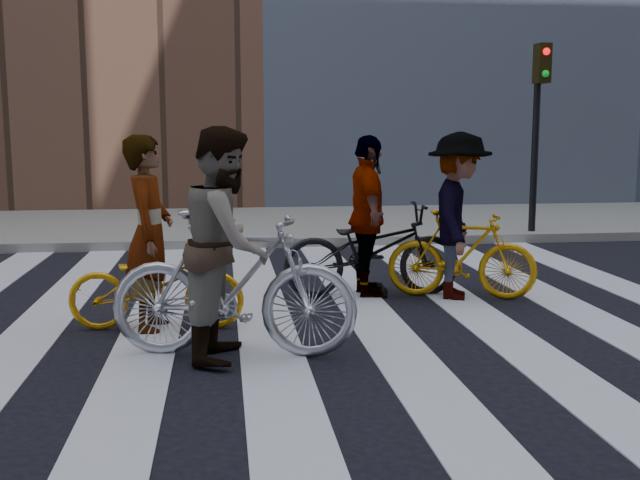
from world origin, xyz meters
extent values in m
plane|color=black|center=(0.00, 0.00, 0.00)|extent=(100.00, 100.00, 0.00)
cube|color=gray|center=(0.00, 7.50, 0.07)|extent=(100.00, 5.00, 0.15)
cube|color=silver|center=(-2.75, 0.00, 0.01)|extent=(0.55, 10.00, 0.01)
cube|color=silver|center=(-1.65, 0.00, 0.01)|extent=(0.55, 10.00, 0.01)
cube|color=silver|center=(-0.55, 0.00, 0.01)|extent=(0.55, 10.00, 0.01)
cube|color=silver|center=(0.55, 0.00, 0.01)|extent=(0.55, 10.00, 0.01)
cube|color=silver|center=(1.65, 0.00, 0.01)|extent=(0.55, 10.00, 0.01)
cube|color=silver|center=(2.75, 0.00, 0.01)|extent=(0.55, 10.00, 0.01)
cylinder|color=black|center=(4.40, 5.40, 1.60)|extent=(0.12, 0.12, 3.20)
cube|color=black|center=(4.40, 5.25, 3.00)|extent=(0.22, 0.28, 0.65)
sphere|color=red|center=(4.40, 5.10, 3.18)|extent=(0.12, 0.12, 0.12)
sphere|color=#0CCC26|center=(4.40, 5.10, 2.82)|extent=(0.12, 0.12, 0.12)
imported|color=orange|center=(-1.59, 0.20, 0.44)|extent=(1.71, 0.72, 0.88)
imported|color=silver|center=(-0.87, -0.78, 0.63)|extent=(2.16, 0.98, 1.25)
imported|color=orange|center=(1.73, 1.12, 0.50)|extent=(1.74, 1.00, 1.01)
imported|color=black|center=(0.74, 1.38, 0.54)|extent=(2.06, 0.75, 1.07)
imported|color=slate|center=(-1.64, 0.20, 0.93)|extent=(0.50, 0.71, 1.86)
imported|color=slate|center=(-0.92, -0.78, 0.97)|extent=(0.90, 1.06, 1.94)
imported|color=slate|center=(1.68, 1.12, 0.94)|extent=(1.06, 1.38, 1.88)
imported|color=slate|center=(0.69, 1.38, 0.92)|extent=(0.47, 1.09, 1.85)
camera|label=1|loc=(-0.94, -6.96, 1.91)|focal=42.00mm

